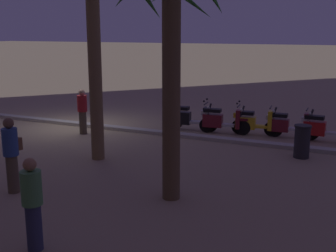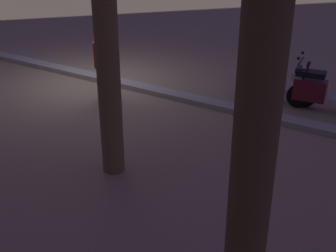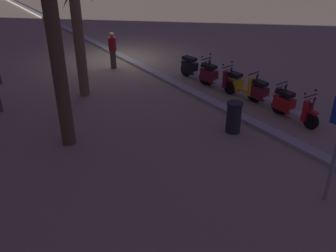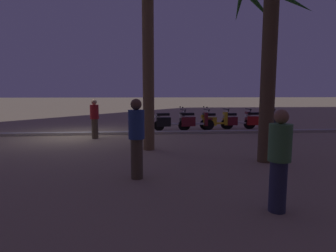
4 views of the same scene
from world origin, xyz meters
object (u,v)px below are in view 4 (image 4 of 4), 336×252
at_px(scooter_maroon_tail_end, 236,120).
at_px(scooter_maroon_mid_centre, 193,121).
at_px(pedestrian_strolling_near_curb, 95,118).
at_px(pedestrian_by_palm_tree, 279,159).
at_px(scooter_yellow_far_back, 214,121).
at_px(scooter_black_gap_after_mid, 169,121).
at_px(palm_tree_far_corner, 271,12).
at_px(scooter_red_last_in_row, 259,120).
at_px(pedestrian_window_shopping, 137,137).
at_px(palm_tree_near_sign, 148,2).
at_px(litter_bin, 270,124).

distance_m(scooter_maroon_tail_end, scooter_maroon_mid_centre, 2.26).
height_order(pedestrian_strolling_near_curb, pedestrian_by_palm_tree, pedestrian_by_palm_tree).
distance_m(scooter_yellow_far_back, scooter_black_gap_after_mid, 2.32).
distance_m(palm_tree_far_corner, pedestrian_strolling_near_curb, 7.30).
xyz_separation_m(scooter_red_last_in_row, pedestrian_by_palm_tree, (3.73, 9.38, 0.37)).
xyz_separation_m(pedestrian_by_palm_tree, pedestrian_window_shopping, (2.22, -1.83, 0.08)).
xyz_separation_m(palm_tree_near_sign, pedestrian_window_shopping, (0.30, 2.96, -3.68)).
distance_m(scooter_maroon_tail_end, pedestrian_window_shopping, 9.03).
xyz_separation_m(scooter_red_last_in_row, pedestrian_window_shopping, (5.95, 7.55, 0.45)).
height_order(scooter_yellow_far_back, palm_tree_far_corner, palm_tree_far_corner).
height_order(scooter_maroon_mid_centre, litter_bin, scooter_maroon_mid_centre).
bearing_deg(scooter_maroon_mid_centre, scooter_maroon_tail_end, -171.56).
distance_m(scooter_red_last_in_row, scooter_maroon_tail_end, 1.18).
bearing_deg(pedestrian_by_palm_tree, palm_tree_far_corner, -110.98).
bearing_deg(litter_bin, scooter_maroon_mid_centre, -31.95).
distance_m(scooter_maroon_tail_end, palm_tree_near_sign, 7.69).
bearing_deg(pedestrian_window_shopping, pedestrian_strolling_near_curb, -70.62).
bearing_deg(scooter_red_last_in_row, scooter_maroon_mid_centre, 3.78).
height_order(palm_tree_far_corner, pedestrian_strolling_near_curb, palm_tree_far_corner).
distance_m(pedestrian_window_shopping, litter_bin, 7.78).
distance_m(scooter_maroon_tail_end, palm_tree_far_corner, 7.48).
xyz_separation_m(scooter_maroon_tail_end, litter_bin, (-0.77, 2.21, 0.04)).
distance_m(scooter_red_last_in_row, palm_tree_near_sign, 8.36).
height_order(scooter_maroon_tail_end, litter_bin, scooter_maroon_tail_end).
xyz_separation_m(scooter_maroon_mid_centre, pedestrian_by_palm_tree, (0.31, 9.15, 0.37)).
relative_size(pedestrian_by_palm_tree, litter_bin, 1.67).
bearing_deg(pedestrian_strolling_near_curb, palm_tree_near_sign, 133.01).
bearing_deg(pedestrian_strolling_near_curb, pedestrian_by_palm_tree, 119.84).
distance_m(scooter_red_last_in_row, scooter_black_gap_after_mid, 4.62).
relative_size(scooter_red_last_in_row, scooter_maroon_tail_end, 1.01).
height_order(scooter_black_gap_after_mid, pedestrian_by_palm_tree, pedestrian_by_palm_tree).
height_order(scooter_maroon_tail_end, palm_tree_far_corner, palm_tree_far_corner).
bearing_deg(palm_tree_near_sign, pedestrian_strolling_near_curb, -46.99).
height_order(scooter_maroon_tail_end, palm_tree_near_sign, palm_tree_near_sign).
bearing_deg(pedestrian_by_palm_tree, scooter_maroon_mid_centre, -91.95).
bearing_deg(pedestrian_by_palm_tree, scooter_black_gap_after_mid, -84.45).
bearing_deg(litter_bin, pedestrian_by_palm_tree, 65.47).
bearing_deg(scooter_maroon_tail_end, pedestrian_by_palm_tree, 74.95).
relative_size(palm_tree_far_corner, pedestrian_by_palm_tree, 3.32).
bearing_deg(scooter_red_last_in_row, scooter_black_gap_after_mid, 2.97).
distance_m(scooter_maroon_mid_centre, scooter_black_gap_after_mid, 1.20).
height_order(scooter_maroon_tail_end, scooter_maroon_mid_centre, scooter_maroon_mid_centre).
height_order(scooter_maroon_tail_end, pedestrian_by_palm_tree, pedestrian_by_palm_tree).
height_order(scooter_yellow_far_back, pedestrian_strolling_near_curb, pedestrian_strolling_near_curb).
bearing_deg(pedestrian_window_shopping, litter_bin, -135.49).
distance_m(scooter_red_last_in_row, pedestrian_by_palm_tree, 10.10).
height_order(scooter_red_last_in_row, scooter_maroon_tail_end, scooter_red_last_in_row).
height_order(pedestrian_strolling_near_curb, litter_bin, pedestrian_strolling_near_curb).
xyz_separation_m(pedestrian_strolling_near_curb, pedestrian_window_shopping, (-1.85, 5.26, 0.08)).
bearing_deg(litter_bin, scooter_red_last_in_row, -100.99).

